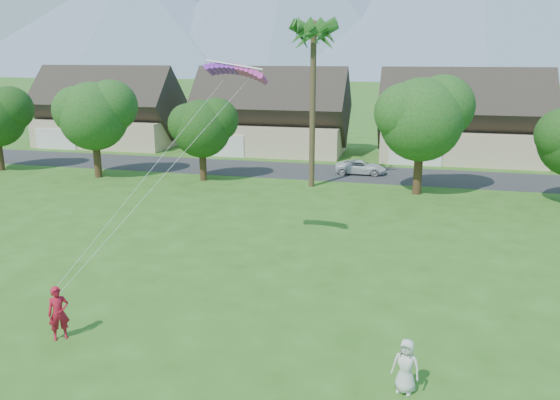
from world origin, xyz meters
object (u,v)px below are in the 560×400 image
(watcher, at_px, (406,366))
(parked_car, at_px, (361,167))
(parafoil_kite, at_px, (237,69))
(kite_flyer, at_px, (59,313))

(watcher, relative_size, parked_car, 0.41)
(parked_car, bearing_deg, watcher, -173.69)
(parafoil_kite, bearing_deg, parked_car, 80.53)
(kite_flyer, xyz_separation_m, parafoil_kite, (3.81, 9.43, 8.30))
(parked_car, distance_m, parafoil_kite, 23.58)
(watcher, bearing_deg, parafoil_kite, 144.94)
(watcher, distance_m, parked_car, 31.64)
(parked_car, bearing_deg, kite_flyer, 164.23)
(kite_flyer, bearing_deg, parked_car, 35.75)
(kite_flyer, xyz_separation_m, watcher, (12.17, -0.35, -0.13))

